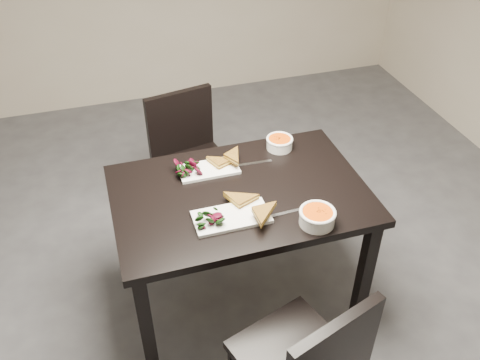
{
  "coord_description": "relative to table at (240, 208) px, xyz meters",
  "views": [
    {
      "loc": [
        -0.3,
        -1.78,
        2.28
      ],
      "look_at": [
        0.26,
        0.04,
        0.82
      ],
      "focal_mm": 38.71,
      "sensor_mm": 36.0,
      "label": 1
    }
  ],
  "objects": [
    {
      "name": "ground",
      "position": [
        -0.26,
        -0.04,
        -0.65
      ],
      "size": [
        5.0,
        5.0,
        0.0
      ],
      "primitive_type": "plane",
      "color": "#47474C",
      "rests_on": "ground"
    },
    {
      "name": "table",
      "position": [
        0.0,
        0.0,
        0.0
      ],
      "size": [
        1.2,
        0.8,
        0.75
      ],
      "color": "black",
      "rests_on": "ground"
    },
    {
      "name": "chair_far",
      "position": [
        -0.09,
        0.77,
        -0.17
      ],
      "size": [
        0.49,
        0.49,
        0.85
      ],
      "rotation": [
        0.0,
        0.0,
        0.2
      ],
      "color": "black",
      "rests_on": "ground"
    },
    {
      "name": "plate_near",
      "position": [
        -0.09,
        -0.17,
        0.11
      ],
      "size": [
        0.34,
        0.17,
        0.02
      ],
      "primitive_type": "cube",
      "color": "white",
      "rests_on": "table"
    },
    {
      "name": "sandwich_near",
      "position": [
        -0.03,
        -0.16,
        0.14
      ],
      "size": [
        0.2,
        0.18,
        0.06
      ],
      "primitive_type": null,
      "rotation": [
        0.0,
        0.0,
        0.38
      ],
      "color": "olive",
      "rests_on": "plate_near"
    },
    {
      "name": "salad_near",
      "position": [
        -0.19,
        -0.17,
        0.14
      ],
      "size": [
        0.11,
        0.1,
        0.05
      ],
      "primitive_type": null,
      "color": "black",
      "rests_on": "plate_near"
    },
    {
      "name": "soup_bowl_near",
      "position": [
        0.26,
        -0.31,
        0.14
      ],
      "size": [
        0.16,
        0.16,
        0.07
      ],
      "color": "white",
      "rests_on": "table"
    },
    {
      "name": "cutlery_near",
      "position": [
        0.15,
        -0.21,
        0.1
      ],
      "size": [
        0.18,
        0.02,
        0.0
      ],
      "primitive_type": "cube",
      "rotation": [
        0.0,
        0.0,
        0.04
      ],
      "color": "silver",
      "rests_on": "table"
    },
    {
      "name": "plate_far",
      "position": [
        -0.1,
        0.21,
        0.11
      ],
      "size": [
        0.3,
        0.15,
        0.01
      ],
      "primitive_type": "cube",
      "color": "white",
      "rests_on": "table"
    },
    {
      "name": "sandwich_far",
      "position": [
        -0.04,
        0.19,
        0.14
      ],
      "size": [
        0.18,
        0.16,
        0.05
      ],
      "primitive_type": null,
      "rotation": [
        0.0,
        0.0,
        0.39
      ],
      "color": "olive",
      "rests_on": "plate_far"
    },
    {
      "name": "salad_far",
      "position": [
        -0.2,
        0.21,
        0.13
      ],
      "size": [
        0.09,
        0.08,
        0.04
      ],
      "primitive_type": null,
      "color": "black",
      "rests_on": "plate_far"
    },
    {
      "name": "soup_bowl_far",
      "position": [
        0.31,
        0.29,
        0.13
      ],
      "size": [
        0.14,
        0.14,
        0.06
      ],
      "color": "white",
      "rests_on": "table"
    },
    {
      "name": "cutlery_far",
      "position": [
        0.14,
        0.2,
        0.1
      ],
      "size": [
        0.18,
        0.02,
        0.0
      ],
      "primitive_type": "cube",
      "rotation": [
        0.0,
        0.0,
        -0.05
      ],
      "color": "silver",
      "rests_on": "table"
    }
  ]
}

